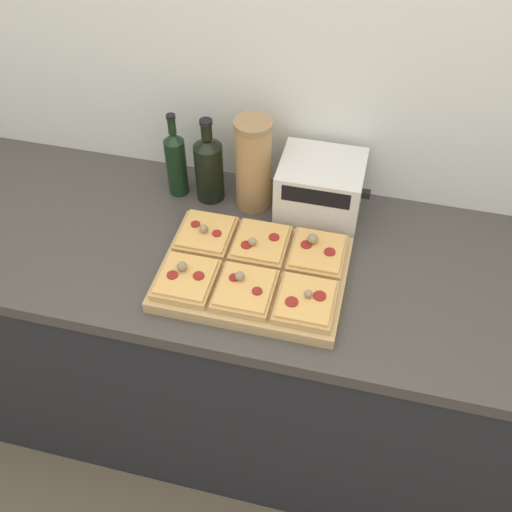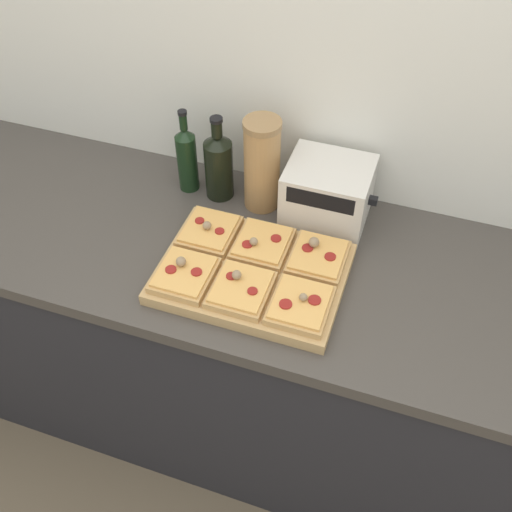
{
  "view_description": "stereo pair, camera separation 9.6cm",
  "coord_description": "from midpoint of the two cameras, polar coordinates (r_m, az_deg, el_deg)",
  "views": [
    {
      "loc": [
        0.26,
        -0.79,
        2.07
      ],
      "look_at": [
        -0.0,
        0.26,
        0.95
      ],
      "focal_mm": 42.0,
      "sensor_mm": 36.0,
      "label": 1
    },
    {
      "loc": [
        0.35,
        -0.76,
        2.07
      ],
      "look_at": [
        -0.0,
        0.26,
        0.95
      ],
      "focal_mm": 42.0,
      "sensor_mm": 36.0,
      "label": 2
    }
  ],
  "objects": [
    {
      "name": "wine_bottle",
      "position": [
        1.75,
        -1.99,
        8.65
      ],
      "size": [
        0.08,
        0.08,
        0.27
      ],
      "color": "black",
      "rests_on": "kitchen_counter"
    },
    {
      "name": "kitchen_counter",
      "position": [
        1.98,
        1.98,
        -8.99
      ],
      "size": [
        2.63,
        0.67,
        0.9
      ],
      "color": "#232328",
      "rests_on": "ground_plane"
    },
    {
      "name": "wall_back",
      "position": [
        1.69,
        6.45,
        16.72
      ],
      "size": [
        6.0,
        0.06,
        2.5
      ],
      "color": "silver",
      "rests_on": "ground_plane"
    },
    {
      "name": "pizza_slice_front_right",
      "position": [
        1.46,
        6.15,
        -4.68
      ],
      "size": [
        0.14,
        0.16,
        0.05
      ],
      "color": "tan",
      "rests_on": "cutting_board"
    },
    {
      "name": "olive_oil_bottle",
      "position": [
        1.78,
        -5.05,
        9.27
      ],
      "size": [
        0.06,
        0.06,
        0.27
      ],
      "color": "black",
      "rests_on": "kitchen_counter"
    },
    {
      "name": "pizza_slice_back_left",
      "position": [
        1.63,
        -2.79,
        2.35
      ],
      "size": [
        0.14,
        0.16,
        0.05
      ],
      "color": "tan",
      "rests_on": "cutting_board"
    },
    {
      "name": "ground_plane",
      "position": [
        2.23,
        -1.0,
        -22.11
      ],
      "size": [
        12.0,
        12.0,
        0.0
      ],
      "primitive_type": "plane",
      "color": "brown"
    },
    {
      "name": "pizza_slice_back_center",
      "position": [
        1.59,
        2.34,
        1.12
      ],
      "size": [
        0.14,
        0.16,
        0.05
      ],
      "color": "tan",
      "rests_on": "cutting_board"
    },
    {
      "name": "pizza_slice_back_right",
      "position": [
        1.57,
        7.67,
        -0.11
      ],
      "size": [
        0.14,
        0.16,
        0.06
      ],
      "color": "tan",
      "rests_on": "cutting_board"
    },
    {
      "name": "toaster_oven",
      "position": [
        1.69,
        8.46,
        5.86
      ],
      "size": [
        0.25,
        0.2,
        0.18
      ],
      "color": "beige",
      "rests_on": "kitchen_counter"
    },
    {
      "name": "pizza_slice_front_left",
      "position": [
        1.52,
        -5.05,
        -1.79
      ],
      "size": [
        0.14,
        0.16,
        0.05
      ],
      "color": "tan",
      "rests_on": "cutting_board"
    },
    {
      "name": "cutting_board",
      "position": [
        1.56,
        1.41,
        -1.74
      ],
      "size": [
        0.48,
        0.36,
        0.03
      ],
      "primitive_type": "cube",
      "color": "tan",
      "rests_on": "kitchen_counter"
    },
    {
      "name": "grain_jar_tall",
      "position": [
        1.7,
        2.22,
        8.66
      ],
      "size": [
        0.11,
        0.11,
        0.28
      ],
      "color": "#AD7F4C",
      "rests_on": "kitchen_counter"
    },
    {
      "name": "pizza_slice_front_center",
      "position": [
        1.48,
        0.42,
        -3.21
      ],
      "size": [
        0.14,
        0.16,
        0.05
      ],
      "color": "tan",
      "rests_on": "cutting_board"
    }
  ]
}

